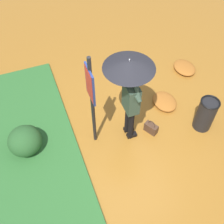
% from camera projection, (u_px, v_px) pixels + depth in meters
% --- Properties ---
extents(ground_plane, '(18.00, 18.00, 0.00)m').
position_uv_depth(ground_plane, '(129.00, 141.00, 6.09)').
color(ground_plane, '#9E6623').
extents(person_with_umbrella, '(0.96, 0.96, 2.04)m').
position_uv_depth(person_with_umbrella, '(130.00, 82.00, 5.06)').
color(person_with_umbrella, black).
rests_on(person_with_umbrella, ground_plane).
extents(info_sign_post, '(0.44, 0.07, 2.30)m').
position_uv_depth(info_sign_post, '(91.00, 94.00, 5.00)').
color(info_sign_post, black).
rests_on(info_sign_post, ground_plane).
extents(handbag, '(0.33, 0.27, 0.37)m').
position_uv_depth(handbag, '(151.00, 128.00, 6.15)').
color(handbag, '#4C3323').
rests_on(handbag, ground_plane).
extents(trash_bin, '(0.42, 0.42, 0.83)m').
position_uv_depth(trash_bin, '(206.00, 114.00, 6.03)').
color(trash_bin, black).
rests_on(trash_bin, ground_plane).
extents(shrub_cluster, '(0.76, 0.69, 0.62)m').
position_uv_depth(shrub_cluster, '(26.00, 140.00, 5.76)').
color(shrub_cluster, '#285628').
rests_on(shrub_cluster, ground_plane).
extents(leaf_pile_near_person, '(0.68, 0.54, 0.15)m').
position_uv_depth(leaf_pile_near_person, '(165.00, 101.00, 6.73)').
color(leaf_pile_near_person, '#A86023').
rests_on(leaf_pile_near_person, ground_plane).
extents(leaf_pile_by_bench, '(0.68, 0.55, 0.15)m').
position_uv_depth(leaf_pile_by_bench, '(185.00, 68.00, 7.51)').
color(leaf_pile_by_bench, '#A86023').
rests_on(leaf_pile_by_bench, ground_plane).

